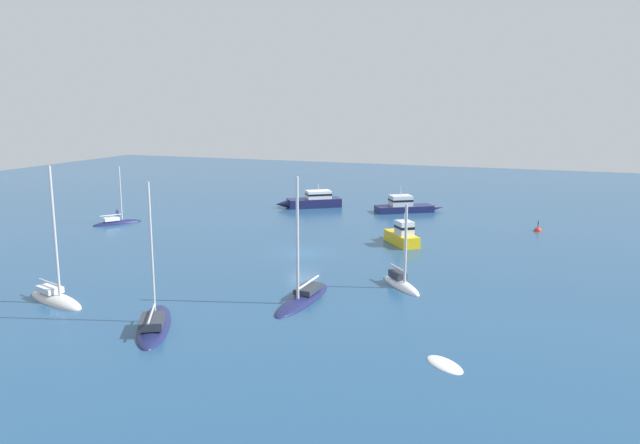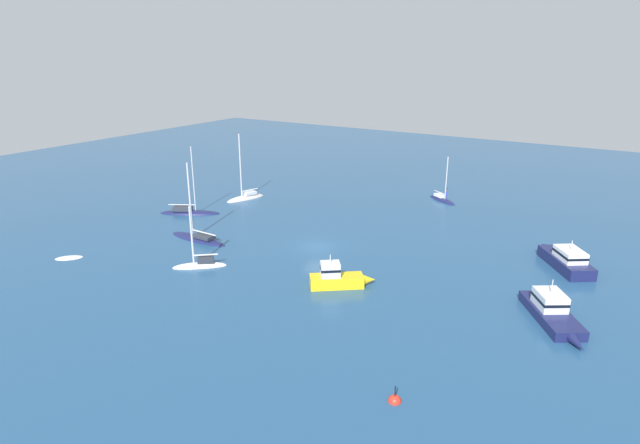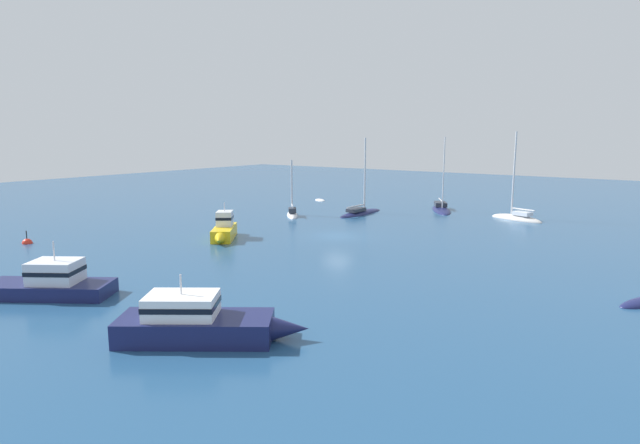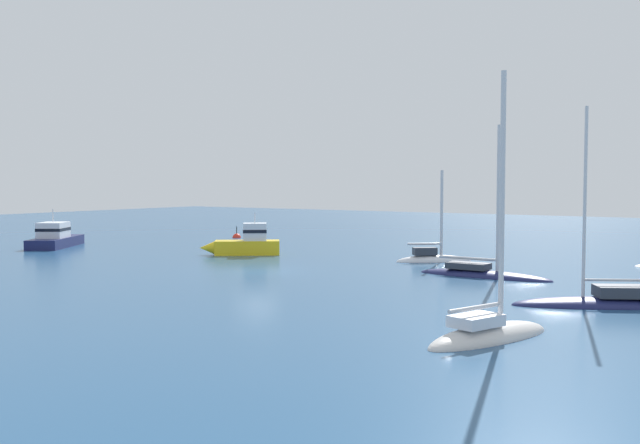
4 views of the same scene
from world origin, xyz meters
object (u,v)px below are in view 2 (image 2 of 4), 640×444
(yacht, at_px, (246,198))
(ketch_3, at_px, (442,200))
(powerboat, at_px, (338,278))
(channel_buoy, at_px, (395,401))
(dinghy, at_px, (69,258))
(ketch_1, at_px, (189,212))
(cabin_cruiser, at_px, (565,259))
(launch, at_px, (552,311))
(ketch, at_px, (200,265))
(ketch_2, at_px, (198,238))

(yacht, height_order, ketch_3, yacht)
(powerboat, distance_m, channel_buoy, 16.18)
(powerboat, relative_size, ketch_3, 0.81)
(powerboat, distance_m, dinghy, 27.86)
(ketch_1, xyz_separation_m, channel_buoy, (20.67, 37.93, -0.13))
(powerboat, height_order, yacht, yacht)
(dinghy, relative_size, channel_buoy, 1.86)
(cabin_cruiser, distance_m, yacht, 41.88)
(cabin_cruiser, distance_m, launch, 11.77)
(ketch_1, relative_size, channel_buoy, 6.13)
(cabin_cruiser, height_order, launch, launch)
(ketch_1, xyz_separation_m, launch, (5.04, 44.22, 0.62))
(ketch, height_order, ketch_3, ketch_3)
(yacht, distance_m, channel_buoy, 46.87)
(ketch_1, xyz_separation_m, ketch_3, (-22.97, 25.67, 0.01))
(cabin_cruiser, height_order, ketch_3, ketch_3)
(ketch, distance_m, dinghy, 13.97)
(powerboat, bearing_deg, ketch_2, 135.78)
(ketch, xyz_separation_m, cabin_cruiser, (-18.65, 30.08, 0.64))
(cabin_cruiser, height_order, powerboat, powerboat)
(cabin_cruiser, height_order, dinghy, cabin_cruiser)
(ketch, height_order, launch, ketch)
(ketch, bearing_deg, dinghy, -17.58)
(yacht, relative_size, channel_buoy, 6.60)
(cabin_cruiser, distance_m, ketch_2, 38.02)
(ketch, bearing_deg, yacht, -101.20)
(yacht, xyz_separation_m, dinghy, (26.49, -1.17, -0.18))
(dinghy, relative_size, ketch_3, 0.41)
(yacht, bearing_deg, ketch_1, 7.68)
(ketch_1, bearing_deg, channel_buoy, -58.05)
(dinghy, xyz_separation_m, launch, (-12.28, 43.59, 0.76))
(ketch_1, height_order, yacht, yacht)
(ketch, relative_size, yacht, 0.68)
(yacht, distance_m, launch, 44.75)
(powerboat, xyz_separation_m, dinghy, (8.64, -26.47, -0.84))
(ketch_3, bearing_deg, dinghy, -87.54)
(ketch_2, bearing_deg, ketch, 137.10)
(powerboat, bearing_deg, launch, -25.59)
(yacht, distance_m, dinghy, 26.52)
(ketch_1, relative_size, launch, 1.12)
(ketch_2, xyz_separation_m, channel_buoy, (14.21, 30.00, -0.16))
(channel_buoy, bearing_deg, launch, 158.09)
(ketch, relative_size, ketch_2, 0.74)
(dinghy, xyz_separation_m, channel_buoy, (3.35, 37.30, 0.01))
(ketch_3, bearing_deg, yacht, -115.65)
(ketch, relative_size, ketch_1, 0.73)
(ketch_1, height_order, launch, ketch_1)
(launch, bearing_deg, channel_buoy, -54.77)
(ketch_3, height_order, channel_buoy, ketch_3)
(ketch_1, bearing_deg, dinghy, -117.39)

